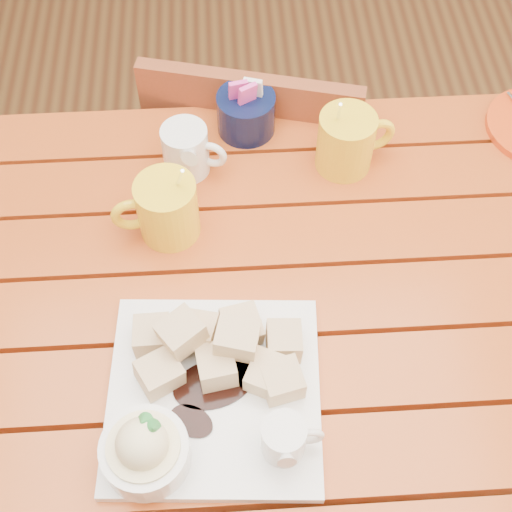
{
  "coord_description": "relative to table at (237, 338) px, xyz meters",
  "views": [
    {
      "loc": [
        -0.0,
        -0.51,
        1.63
      ],
      "look_at": [
        0.03,
        0.03,
        0.82
      ],
      "focal_mm": 50.0,
      "sensor_mm": 36.0,
      "label": 1
    }
  ],
  "objects": [
    {
      "name": "table",
      "position": [
        0.0,
        0.0,
        0.0
      ],
      "size": [
        1.2,
        0.79,
        0.75
      ],
      "color": "#A53E15",
      "rests_on": "ground"
    },
    {
      "name": "coffee_mug_right",
      "position": [
        0.19,
        0.25,
        0.16
      ],
      "size": [
        0.13,
        0.09,
        0.15
      ],
      "rotation": [
        0.0,
        0.0,
        0.23
      ],
      "color": "yellow",
      "rests_on": "table"
    },
    {
      "name": "chair_far",
      "position": [
        0.07,
        0.48,
        -0.18
      ],
      "size": [
        0.47,
        0.47,
        0.82
      ],
      "rotation": [
        0.0,
        0.0,
        2.89
      ],
      "color": "brown",
      "rests_on": "ground"
    },
    {
      "name": "dessert_plate",
      "position": [
        -0.05,
        -0.16,
        0.14
      ],
      "size": [
        0.29,
        0.29,
        0.11
      ],
      "rotation": [
        0.0,
        0.0,
        -0.07
      ],
      "color": "white",
      "rests_on": "table"
    },
    {
      "name": "ground",
      "position": [
        0.0,
        -0.0,
        -0.64
      ],
      "size": [
        5.0,
        5.0,
        0.0
      ],
      "primitive_type": "plane",
      "color": "#502A17",
      "rests_on": "ground"
    },
    {
      "name": "sugar_caddy",
      "position": [
        0.03,
        0.34,
        0.15
      ],
      "size": [
        0.1,
        0.1,
        0.11
      ],
      "color": "black",
      "rests_on": "table"
    },
    {
      "name": "cream_pitcher",
      "position": [
        -0.06,
        0.26,
        0.15
      ],
      "size": [
        0.11,
        0.09,
        0.09
      ],
      "rotation": [
        0.0,
        0.0,
        -0.33
      ],
      "color": "white",
      "rests_on": "table"
    },
    {
      "name": "coffee_mug_left",
      "position": [
        -0.1,
        0.14,
        0.16
      ],
      "size": [
        0.13,
        0.09,
        0.15
      ],
      "rotation": [
        0.0,
        0.0,
        0.15
      ],
      "color": "yellow",
      "rests_on": "table"
    }
  ]
}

